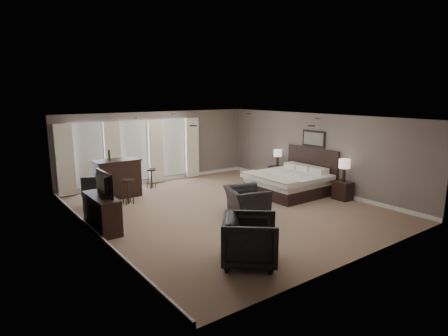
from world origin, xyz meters
TOP-DOWN VIEW (x-y plane):
  - room at (0.00, 0.00)m, footprint 7.60×8.60m
  - window_bay at (-1.00, 4.11)m, footprint 5.25×0.20m
  - bed at (2.58, 0.06)m, footprint 2.26×2.16m
  - nightstand_near at (3.47, -1.39)m, footprint 0.43×0.52m
  - nightstand_far at (3.47, 1.51)m, footprint 0.45×0.55m
  - lamp_near at (3.47, -1.39)m, footprint 0.34×0.34m
  - lamp_far at (3.47, 1.51)m, footprint 0.30×0.30m
  - wall_art at (3.70, 0.06)m, footprint 0.04×0.96m
  - dresser at (-3.45, 0.40)m, footprint 0.47×1.47m
  - tv at (-3.45, 0.40)m, footprint 0.59×1.02m
  - armchair_near at (0.11, -0.76)m, footprint 1.06×1.32m
  - armchair_far at (-1.76, -3.12)m, footprint 1.40×1.40m
  - bar_counter at (-2.06, 3.02)m, footprint 1.40×0.73m
  - bar_stool_left at (-2.10, 2.12)m, footprint 0.43×0.43m
  - bar_stool_right at (-0.73, 3.40)m, footprint 0.34×0.34m
  - desk_chair at (-3.13, 2.30)m, footprint 0.65×0.65m

SIDE VIEW (x-z plane):
  - nightstand_near at x=3.47m, z-range 0.00..0.57m
  - nightstand_far at x=3.47m, z-range 0.00..0.60m
  - bar_stool_right at x=-0.73m, z-range 0.00..0.69m
  - bar_stool_left at x=-2.10m, z-range 0.00..0.75m
  - dresser at x=-3.45m, z-range 0.00..0.85m
  - desk_chair at x=-3.13m, z-range 0.00..0.98m
  - armchair_near at x=0.11m, z-range 0.00..1.00m
  - armchair_far at x=-1.76m, z-range 0.00..1.06m
  - bar_counter at x=-2.06m, z-range 0.00..1.22m
  - bed at x=2.58m, z-range 0.00..1.44m
  - lamp_far at x=3.47m, z-range 0.60..1.22m
  - tv at x=-3.45m, z-range 0.85..0.99m
  - lamp_near at x=3.47m, z-range 0.57..1.28m
  - window_bay at x=-1.00m, z-range 0.05..2.35m
  - room at x=0.00m, z-range -0.02..2.62m
  - wall_art at x=3.70m, z-range 1.47..2.03m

